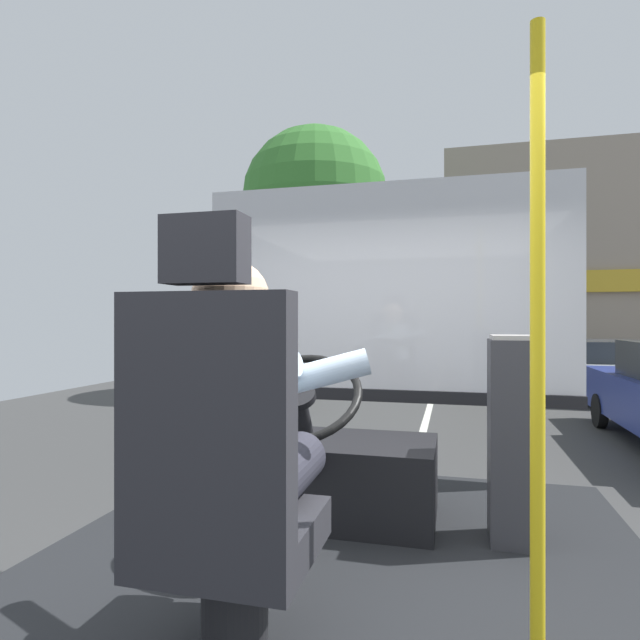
# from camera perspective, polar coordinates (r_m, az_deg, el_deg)

# --- Properties ---
(ground) EXTENTS (18.00, 44.00, 0.06)m
(ground) POSITION_cam_1_polar(r_m,az_deg,el_deg) (10.82, 11.95, -9.46)
(ground) COLOR #3A3A3A
(driver_seat) EXTENTS (0.48, 0.48, 1.29)m
(driver_seat) POSITION_cam_1_polar(r_m,az_deg,el_deg) (1.56, -10.73, -17.68)
(driver_seat) COLOR black
(driver_seat) RESTS_ON bus_floor
(bus_driver) EXTENTS (0.76, 0.59, 0.76)m
(bus_driver) POSITION_cam_1_polar(r_m,az_deg,el_deg) (1.63, -8.89, -11.10)
(bus_driver) COLOR #282833
(bus_driver) RESTS_ON driver_seat
(steering_console) EXTENTS (1.10, 1.05, 0.86)m
(steering_console) POSITION_cam_1_polar(r_m,az_deg,el_deg) (2.78, 0.70, -16.54)
(steering_console) COLOR black
(steering_console) RESTS_ON bus_floor
(handrail_pole) EXTENTS (0.04, 0.04, 1.92)m
(handrail_pole) POSITION_cam_1_polar(r_m,az_deg,el_deg) (1.70, 22.79, -1.84)
(handrail_pole) COLOR yellow
(handrail_pole) RESTS_ON bus_floor
(fare_box) EXTENTS (0.22, 0.25, 0.95)m
(fare_box) POSITION_cam_1_polar(r_m,az_deg,el_deg) (2.60, 20.52, -12.11)
(fare_box) COLOR #333338
(fare_box) RESTS_ON bus_floor
(windshield_panel) EXTENTS (2.50, 0.08, 1.48)m
(windshield_panel) POSITION_cam_1_polar(r_m,az_deg,el_deg) (3.52, 6.90, 0.48)
(windshield_panel) COLOR silver
(street_tree) EXTENTS (3.52, 3.52, 6.44)m
(street_tree) POSITION_cam_1_polar(r_m,az_deg,el_deg) (12.97, -0.56, 12.94)
(street_tree) COLOR #4C3828
(street_tree) RESTS_ON ground
(parked_car_silver) EXTENTS (1.98, 3.82, 1.30)m
(parked_car_silver) POSITION_cam_1_polar(r_m,az_deg,el_deg) (13.47, 28.64, -4.63)
(parked_car_silver) COLOR silver
(parked_car_silver) RESTS_ON ground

